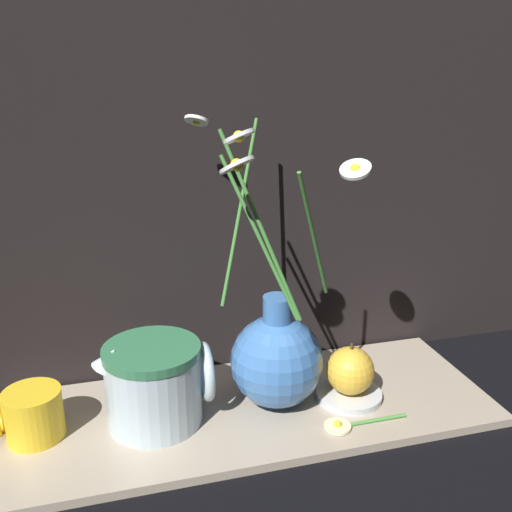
{
  "coord_description": "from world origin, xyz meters",
  "views": [
    {
      "loc": [
        -0.17,
        -0.67,
        0.47
      ],
      "look_at": [
        0.01,
        0.0,
        0.23
      ],
      "focal_mm": 40.0,
      "sensor_mm": 36.0,
      "label": 1
    }
  ],
  "objects_px": {
    "vase_with_flowers": "(277,357)",
    "orange_fruit": "(350,371)",
    "yellow_mug": "(32,415)",
    "ceramic_pitcher": "(155,378)"
  },
  "relations": [
    {
      "from": "yellow_mug",
      "to": "vase_with_flowers",
      "type": "bearing_deg",
      "value": -1.53
    },
    {
      "from": "orange_fruit",
      "to": "ceramic_pitcher",
      "type": "bearing_deg",
      "value": 175.14
    },
    {
      "from": "orange_fruit",
      "to": "vase_with_flowers",
      "type": "bearing_deg",
      "value": 171.45
    },
    {
      "from": "vase_with_flowers",
      "to": "yellow_mug",
      "type": "relative_size",
      "value": 4.75
    },
    {
      "from": "vase_with_flowers",
      "to": "orange_fruit",
      "type": "xyz_separation_m",
      "value": [
        0.1,
        -0.02,
        -0.03
      ]
    },
    {
      "from": "vase_with_flowers",
      "to": "orange_fruit",
      "type": "bearing_deg",
      "value": -8.55
    },
    {
      "from": "vase_with_flowers",
      "to": "yellow_mug",
      "type": "bearing_deg",
      "value": 178.47
    },
    {
      "from": "yellow_mug",
      "to": "orange_fruit",
      "type": "height_order",
      "value": "orange_fruit"
    },
    {
      "from": "yellow_mug",
      "to": "orange_fruit",
      "type": "distance_m",
      "value": 0.43
    },
    {
      "from": "vase_with_flowers",
      "to": "orange_fruit",
      "type": "height_order",
      "value": "vase_with_flowers"
    }
  ]
}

